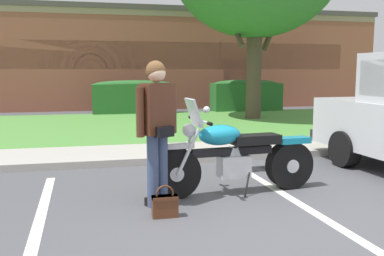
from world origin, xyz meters
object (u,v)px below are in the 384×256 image
at_px(rider_person, 157,123).
at_px(brick_building, 122,60).
at_px(hedge_center_left, 246,95).
at_px(hedge_left, 134,96).
at_px(motorcycle, 241,156).
at_px(handbag, 165,204).

height_order(rider_person, brick_building, brick_building).
bearing_deg(rider_person, hedge_center_left, 64.63).
bearing_deg(hedge_left, brick_building, 89.68).
height_order(rider_person, hedge_center_left, rider_person).
relative_size(rider_person, hedge_center_left, 0.63).
distance_m(motorcycle, hedge_left, 10.47).
height_order(hedge_left, brick_building, brick_building).
bearing_deg(handbag, rider_person, 91.77).
height_order(hedge_center_left, brick_building, brick_building).
height_order(handbag, hedge_left, hedge_left).
distance_m(handbag, hedge_center_left, 12.29).
relative_size(rider_person, brick_building, 0.08).
relative_size(handbag, hedge_left, 0.12).
height_order(motorcycle, handbag, motorcycle).
height_order(motorcycle, brick_building, brick_building).
bearing_deg(rider_person, handbag, -88.23).
relative_size(rider_person, handbag, 4.74).
relative_size(motorcycle, rider_person, 1.32).
xyz_separation_m(motorcycle, hedge_left, (-0.38, 10.47, 0.16)).
bearing_deg(brick_building, rider_person, -92.66).
bearing_deg(rider_person, brick_building, 87.34).
bearing_deg(hedge_left, rider_person, -94.04).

